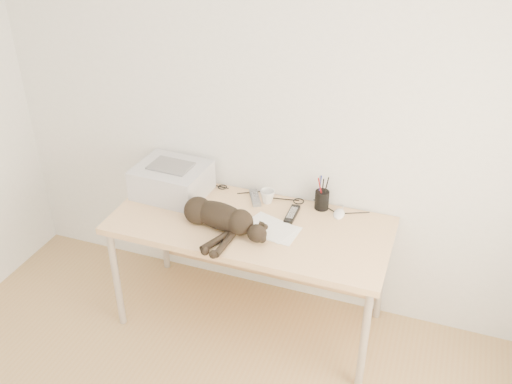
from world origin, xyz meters
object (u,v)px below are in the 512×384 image
at_px(cat, 217,217).
at_px(mug, 267,197).
at_px(printer, 172,180).
at_px(pen_cup, 322,200).
at_px(desk, 255,234).
at_px(mouse, 339,212).

bearing_deg(cat, mug, 73.98).
relative_size(printer, pen_cup, 2.02).
height_order(desk, cat, cat).
relative_size(desk, mouse, 14.28).
height_order(mug, pen_cup, pen_cup).
xyz_separation_m(pen_cup, mouse, (0.11, -0.03, -0.04)).
distance_m(desk, pen_cup, 0.45).
distance_m(desk, mug, 0.23).
relative_size(desk, mug, 18.09).
xyz_separation_m(mug, pen_cup, (0.32, 0.05, 0.02)).
relative_size(desk, printer, 3.67).
bearing_deg(mouse, desk, -162.98).
height_order(desk, mug, mug).
distance_m(desk, printer, 0.61).
bearing_deg(pen_cup, desk, -149.52).
xyz_separation_m(printer, mug, (0.59, 0.10, -0.05)).
bearing_deg(mug, mouse, 1.81).
distance_m(desk, mouse, 0.51).
relative_size(cat, pen_cup, 3.26).
xyz_separation_m(desk, mouse, (0.46, 0.17, 0.15)).
height_order(pen_cup, mouse, pen_cup).
bearing_deg(printer, pen_cup, 9.07).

